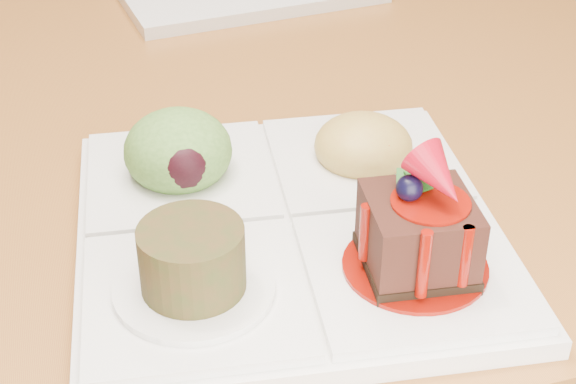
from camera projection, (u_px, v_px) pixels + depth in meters
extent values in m
plane|color=#583119|center=(156.00, 341.00, 1.54)|extent=(6.00, 6.00, 0.00)
cylinder|color=black|center=(562.00, 162.00, 1.65)|extent=(0.03, 0.03, 0.40)
cylinder|color=black|center=(432.00, 224.00, 1.49)|extent=(0.03, 0.03, 0.40)
cube|color=silver|center=(288.00, 232.00, 0.53)|extent=(0.28, 0.28, 0.01)
cube|color=silver|center=(414.00, 272.00, 0.48)|extent=(0.13, 0.13, 0.01)
cube|color=silver|center=(195.00, 296.00, 0.47)|extent=(0.13, 0.13, 0.01)
cube|color=silver|center=(180.00, 176.00, 0.56)|extent=(0.13, 0.13, 0.01)
cube|color=silver|center=(363.00, 159.00, 0.58)|extent=(0.13, 0.13, 0.01)
cylinder|color=#750B04|center=(415.00, 266.00, 0.48)|extent=(0.08, 0.08, 0.00)
cube|color=black|center=(415.00, 262.00, 0.48)|extent=(0.06, 0.06, 0.01)
cube|color=black|center=(419.00, 230.00, 0.47)|extent=(0.06, 0.06, 0.04)
cylinder|color=#750B04|center=(422.00, 200.00, 0.46)|extent=(0.04, 0.04, 0.00)
sphere|color=black|center=(409.00, 188.00, 0.45)|extent=(0.01, 0.01, 0.01)
cone|color=#A50A1A|center=(439.00, 178.00, 0.44)|extent=(0.04, 0.05, 0.04)
cube|color=#184E13|center=(419.00, 180.00, 0.46)|extent=(0.01, 0.02, 0.01)
cube|color=#184E13|center=(405.00, 180.00, 0.46)|extent=(0.01, 0.02, 0.01)
cylinder|color=#750B04|center=(424.00, 264.00, 0.44)|extent=(0.01, 0.01, 0.04)
cylinder|color=#750B04|center=(465.00, 256.00, 0.45)|extent=(0.01, 0.01, 0.04)
cylinder|color=#750B04|center=(365.00, 233.00, 0.46)|extent=(0.01, 0.01, 0.03)
cylinder|color=silver|center=(194.00, 289.00, 0.46)|extent=(0.09, 0.09, 0.00)
cylinder|color=#462914|center=(192.00, 258.00, 0.45)|extent=(0.06, 0.06, 0.04)
cylinder|color=#4E2B10|center=(191.00, 239.00, 0.44)|extent=(0.05, 0.05, 0.00)
ellipsoid|color=#62933C|center=(178.00, 151.00, 0.55)|extent=(0.07, 0.07, 0.05)
ellipsoid|color=black|center=(185.00, 167.00, 0.53)|extent=(0.03, 0.02, 0.03)
ellipsoid|color=#B0973F|center=(363.00, 146.00, 0.57)|extent=(0.06, 0.06, 0.04)
cube|color=#B9400D|center=(383.00, 134.00, 0.58)|extent=(0.02, 0.02, 0.01)
cube|color=#477A1A|center=(366.00, 128.00, 0.58)|extent=(0.02, 0.02, 0.01)
cube|color=#B9400D|center=(349.00, 129.00, 0.58)|extent=(0.02, 0.02, 0.01)
cube|color=#477A1A|center=(337.00, 139.00, 0.58)|extent=(0.02, 0.02, 0.02)
cube|color=#B9400D|center=(343.00, 147.00, 0.56)|extent=(0.02, 0.02, 0.01)
cube|color=#477A1A|center=(361.00, 152.00, 0.56)|extent=(0.02, 0.02, 0.01)
cube|color=#B9400D|center=(380.00, 149.00, 0.56)|extent=(0.02, 0.02, 0.01)
cube|color=#477A1A|center=(383.00, 139.00, 0.57)|extent=(0.02, 0.02, 0.02)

